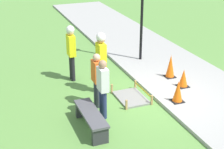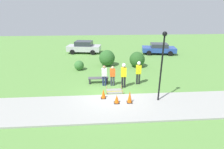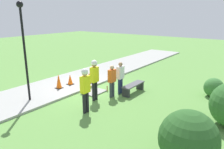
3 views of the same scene
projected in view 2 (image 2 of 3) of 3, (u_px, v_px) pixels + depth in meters
The scene contains 17 objects.
ground_plane at pixel (111, 96), 12.10m from camera, with size 60.00×60.00×0.00m, color #5B8E42.
sidewalk at pixel (113, 107), 10.59m from camera, with size 28.00×3.19×0.10m.
wet_concrete_patch at pixel (114, 91), 12.69m from camera, with size 1.18×0.85×0.30m.
traffic_cone_near_patch at pixel (103, 94), 11.48m from camera, with size 0.34×0.34×0.65m.
traffic_cone_far_patch at pixel (117, 99), 10.89m from camera, with size 0.34×0.34×0.58m.
traffic_cone_sidewalk_edge at pixel (130, 97), 10.91m from camera, with size 0.34×0.34×0.79m.
park_bench at pixel (98, 79), 14.04m from camera, with size 1.59×0.44×0.48m.
worker_supervisor at pixel (139, 71), 13.61m from camera, with size 0.40×0.27×1.88m.
worker_assistant at pixel (124, 73), 12.97m from camera, with size 0.40×0.28×1.93m.
bystander_in_orange_shirt at pixel (113, 75), 13.40m from camera, with size 0.40×0.22×1.60m.
bystander_in_gray_shirt at pixel (104, 74), 13.40m from camera, with size 0.40×0.22×1.65m.
lamppost_near at pixel (162, 58), 10.35m from camera, with size 0.28×0.28×4.36m.
parked_car_blue at pixel (159, 48), 23.20m from camera, with size 4.60×2.77×1.39m.
parked_car_silver at pixel (84, 47), 23.67m from camera, with size 4.65×2.70×1.61m.
shrub_rounded_near at pixel (107, 58), 18.28m from camera, with size 1.66×1.66×1.66m.
shrub_rounded_mid at pixel (137, 59), 17.92m from camera, with size 1.57×1.57×1.57m.
shrub_rounded_far at pixel (79, 65), 17.07m from camera, with size 0.94×0.94×0.94m.
Camera 2 is at (-0.71, -10.78, 5.64)m, focal length 28.00 mm.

